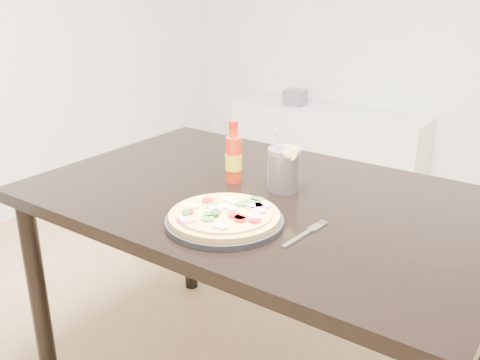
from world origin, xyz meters
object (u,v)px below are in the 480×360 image
Objects in this scene: fork at (307,233)px; media_console at (325,143)px; dining_table at (263,219)px; plate at (224,221)px; pizza at (225,215)px; hot_sauce_bottle at (234,158)px; cola_cup at (284,170)px.

fork reaches higher than media_console.
dining_table is 4.48× the size of plate.
pizza reaches higher than media_console.
dining_table is at bearing -68.69° from media_console.
pizza is (0.04, -0.24, 0.11)m from dining_table.
fork is 2.55m from media_console.
dining_table is 7.42× the size of fork.
hot_sauce_bottle reaches higher than fork.
plate is 0.22× the size of media_console.
plate is 1.58× the size of hot_sauce_bottle.
cola_cup is at bearing 136.98° from fork.
fork is (0.20, 0.07, -0.01)m from plate.
cola_cup is at bearing 10.61° from hot_sauce_bottle.
cola_cup is (0.00, 0.30, 0.05)m from plate.
cola_cup reaches higher than plate.
cola_cup is at bearing -67.28° from media_console.
plate is 1.07× the size of pizza.
hot_sauce_bottle is (-0.17, 0.27, 0.05)m from pizza.
plate reaches higher than dining_table.
pizza is 1.47× the size of hot_sauce_bottle.
hot_sauce_bottle is 1.05× the size of fork.
fork is at bearing -48.02° from cola_cup.
dining_table is 4.79× the size of pizza.
pizza is 0.32m from hot_sauce_bottle.
fork is (0.20, -0.23, -0.06)m from cola_cup.
pizza reaches higher than fork.
pizza is 1.55× the size of fork.
fork is (0.37, -0.20, -0.08)m from hot_sauce_bottle.
pizza is at bearing -81.63° from dining_table.
media_console is (-0.69, 2.07, -0.58)m from hot_sauce_bottle.
media_console is (-1.06, 2.26, -0.50)m from fork.
media_console is (-0.85, 2.04, -0.56)m from cola_cup.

